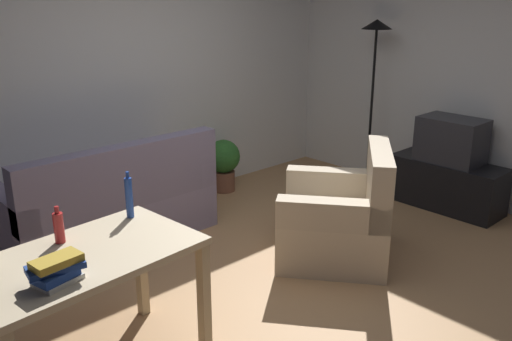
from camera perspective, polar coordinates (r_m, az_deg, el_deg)
ground_plane at (r=4.14m, az=3.81°, el=-11.95°), size 5.20×4.40×0.02m
wall_rear at (r=5.37m, az=-13.51°, el=10.03°), size 5.20×0.10×2.70m
wall_right at (r=5.82m, az=22.20°, el=9.79°), size 0.10×4.40×2.70m
couch at (r=4.83m, az=-15.09°, el=-3.83°), size 1.78×0.84×0.92m
tv_stand at (r=5.76m, az=19.36°, el=-1.38°), size 0.44×1.10×0.48m
tv at (r=5.63m, az=19.86°, el=3.04°), size 0.41×0.60×0.44m
torchiere_lamp at (r=5.98m, az=12.40°, el=11.50°), size 0.32×0.32×1.81m
desk at (r=3.07m, az=-17.56°, el=-10.18°), size 1.25×0.79×0.76m
potted_plant at (r=5.87m, az=-3.44°, el=0.94°), size 0.36×0.36×0.57m
armchair at (r=4.46m, az=8.89°, el=-5.08°), size 1.23×1.21×0.92m
bottle_red at (r=3.15m, az=-20.06°, el=-5.63°), size 0.06×0.06×0.21m
bottle_blue at (r=3.37m, az=-13.23°, el=-2.74°), size 0.05×0.05×0.29m
book_stack at (r=2.75m, az=-20.31°, el=-9.81°), size 0.27×0.19×0.13m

